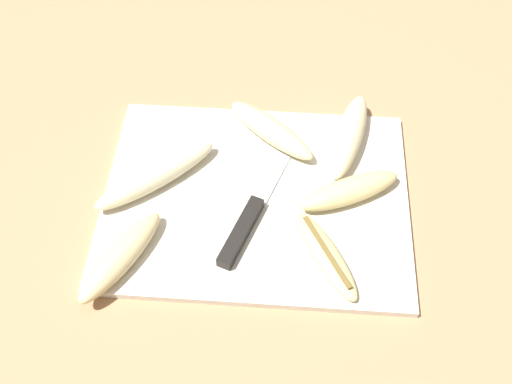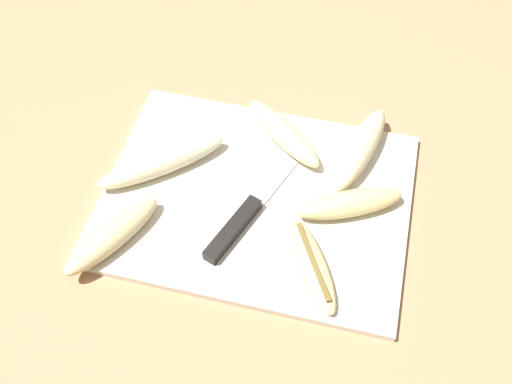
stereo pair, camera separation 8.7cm
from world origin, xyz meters
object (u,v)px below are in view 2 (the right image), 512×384
object	(u,v)px
banana_mellow_near	(112,236)
banana_golden_short	(350,204)
banana_spotted_left	(312,264)
banana_cream_curved	(360,149)
knife	(241,219)
banana_soft_right	(283,133)
banana_pale_long	(162,162)

from	to	relation	value
banana_mellow_near	banana_golden_short	size ratio (longest dim) A/B	1.03
banana_golden_short	banana_spotted_left	size ratio (longest dim) A/B	1.05
banana_cream_curved	knife	bearing A→B (deg)	-132.13
banana_mellow_near	banana_spotted_left	bearing A→B (deg)	5.33
banana_mellow_near	banana_soft_right	distance (m)	0.30
banana_mellow_near	banana_soft_right	bearing A→B (deg)	51.58
banana_pale_long	banana_cream_curved	bearing A→B (deg)	18.51
banana_golden_short	banana_cream_curved	world-z (taller)	banana_cream_curved
knife	banana_golden_short	xyz separation A→B (m)	(0.14, 0.06, 0.01)
banana_golden_short	banana_mellow_near	bearing A→B (deg)	-157.09
knife	banana_pale_long	bearing A→B (deg)	175.09
knife	banana_soft_right	world-z (taller)	banana_soft_right
banana_golden_short	banana_pale_long	bearing A→B (deg)	178.36
knife	banana_cream_curved	world-z (taller)	banana_cream_curved
banana_spotted_left	banana_golden_short	bearing A→B (deg)	72.37
knife	banana_spotted_left	xyz separation A→B (m)	(0.11, -0.05, 0.00)
banana_spotted_left	banana_cream_curved	size ratio (longest dim) A/B	0.82
banana_soft_right	banana_cream_curved	bearing A→B (deg)	-1.76
knife	banana_spotted_left	world-z (taller)	banana_spotted_left
knife	banana_mellow_near	world-z (taller)	banana_mellow_near
knife	banana_soft_right	size ratio (longest dim) A/B	1.54
banana_pale_long	knife	bearing A→B (deg)	-24.90
banana_mellow_near	banana_golden_short	world-z (taller)	banana_golden_short
banana_golden_short	banana_cream_curved	bearing A→B (deg)	89.70
banana_golden_short	banana_cream_curved	distance (m)	0.10
banana_soft_right	banana_pale_long	bearing A→B (deg)	-148.89
knife	banana_soft_right	bearing A→B (deg)	101.54
banana_soft_right	banana_cream_curved	xyz separation A→B (m)	(0.12, -0.00, 0.00)
knife	banana_golden_short	bearing A→B (deg)	41.44
knife	banana_pale_long	xyz separation A→B (m)	(-0.14, 0.06, 0.01)
banana_pale_long	banana_golden_short	xyz separation A→B (m)	(0.28, -0.01, -0.00)
knife	banana_golden_short	size ratio (longest dim) A/B	1.51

